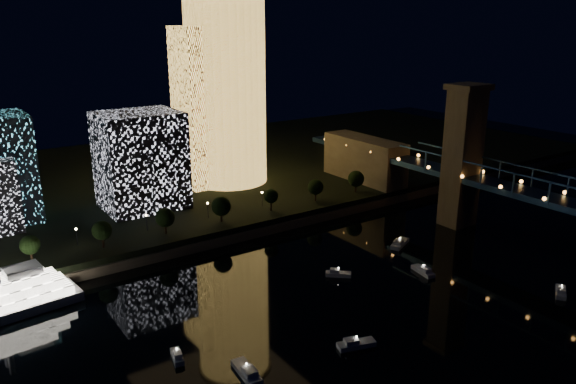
% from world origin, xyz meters
% --- Properties ---
extents(ground, '(520.00, 520.00, 0.00)m').
position_xyz_m(ground, '(0.00, 0.00, 0.00)').
color(ground, black).
rests_on(ground, ground).
extents(far_bank, '(420.00, 160.00, 5.00)m').
position_xyz_m(far_bank, '(0.00, 160.00, 2.50)').
color(far_bank, black).
rests_on(far_bank, ground).
extents(seawall, '(420.00, 6.00, 3.00)m').
position_xyz_m(seawall, '(0.00, 82.00, 1.50)').
color(seawall, '#6B5E4C').
rests_on(seawall, ground).
extents(tower_cylindrical, '(34.00, 34.00, 82.07)m').
position_xyz_m(tower_cylindrical, '(16.76, 131.43, 46.16)').
color(tower_cylindrical, '#FFBF51').
rests_on(tower_cylindrical, far_bank).
extents(tower_rectangular, '(19.92, 19.92, 63.37)m').
position_xyz_m(tower_rectangular, '(7.30, 133.29, 36.69)').
color(tower_rectangular, '#FFBF51').
rests_on(tower_rectangular, far_bank).
extents(midrise_blocks, '(101.79, 39.27, 36.05)m').
position_xyz_m(midrise_blocks, '(-59.92, 122.68, 20.69)').
color(midrise_blocks, silver).
rests_on(midrise_blocks, far_bank).
extents(motorboats, '(102.91, 82.42, 2.78)m').
position_xyz_m(motorboats, '(-4.66, 11.95, 0.81)').
color(motorboats, silver).
rests_on(motorboats, ground).
extents(esplanade_trees, '(166.45, 6.69, 8.84)m').
position_xyz_m(esplanade_trees, '(-29.07, 88.00, 10.47)').
color(esplanade_trees, black).
rests_on(esplanade_trees, far_bank).
extents(street_lamps, '(132.70, 0.70, 5.65)m').
position_xyz_m(street_lamps, '(-34.00, 94.00, 9.02)').
color(street_lamps, black).
rests_on(street_lamps, far_bank).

